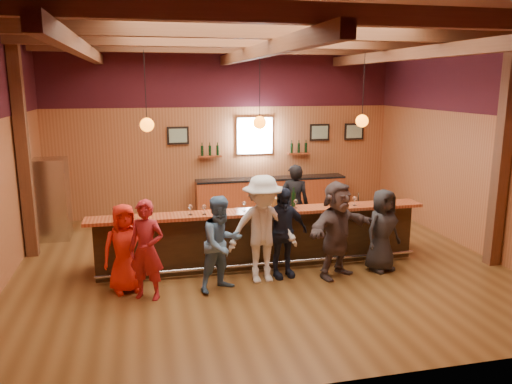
# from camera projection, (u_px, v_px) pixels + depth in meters

# --- Properties ---
(room) EXTENTS (9.04, 9.00, 4.52)m
(room) POSITION_uv_depth(u_px,v_px,m) (259.00, 94.00, 8.98)
(room) COLOR brown
(room) RESTS_ON ground
(bar_counter) EXTENTS (6.30, 1.07, 1.11)m
(bar_counter) POSITION_uv_depth(u_px,v_px,m) (259.00, 235.00, 9.65)
(bar_counter) COLOR black
(bar_counter) RESTS_ON ground
(back_bar_cabinet) EXTENTS (4.00, 0.52, 0.95)m
(back_bar_cabinet) POSITION_uv_depth(u_px,v_px,m) (271.00, 195.00, 13.31)
(back_bar_cabinet) COLOR #95391B
(back_bar_cabinet) RESTS_ON ground
(window) EXTENTS (0.95, 0.09, 0.95)m
(window) POSITION_uv_depth(u_px,v_px,m) (255.00, 136.00, 13.10)
(window) COLOR silver
(window) RESTS_ON room
(framed_pictures) EXTENTS (5.35, 0.05, 0.45)m
(framed_pictures) POSITION_uv_depth(u_px,v_px,m) (286.00, 133.00, 13.27)
(framed_pictures) COLOR black
(framed_pictures) RESTS_ON room
(wine_shelves) EXTENTS (3.00, 0.18, 0.30)m
(wine_shelves) POSITION_uv_depth(u_px,v_px,m) (255.00, 152.00, 13.13)
(wine_shelves) COLOR #95391B
(wine_shelves) RESTS_ON room
(pendant_lights) EXTENTS (4.24, 0.24, 1.37)m
(pendant_lights) POSITION_uv_depth(u_px,v_px,m) (260.00, 122.00, 9.03)
(pendant_lights) COLOR black
(pendant_lights) RESTS_ON room
(stainless_fridge) EXTENTS (0.70, 0.70, 1.80)m
(stainless_fridge) POSITION_uv_depth(u_px,v_px,m) (52.00, 199.00, 11.00)
(stainless_fridge) COLOR silver
(stainless_fridge) RESTS_ON ground
(customer_orange) EXTENTS (0.82, 0.64, 1.49)m
(customer_orange) POSITION_uv_depth(u_px,v_px,m) (125.00, 248.00, 8.20)
(customer_orange) COLOR red
(customer_orange) RESTS_ON ground
(customer_redvest) EXTENTS (0.70, 0.61, 1.62)m
(customer_redvest) POSITION_uv_depth(u_px,v_px,m) (147.00, 250.00, 7.91)
(customer_redvest) COLOR maroon
(customer_redvest) RESTS_ON ground
(customer_denim) EXTENTS (0.98, 0.90, 1.62)m
(customer_denim) POSITION_uv_depth(u_px,v_px,m) (222.00, 244.00, 8.24)
(customer_denim) COLOR #527CA5
(customer_denim) RESTS_ON ground
(customer_white) EXTENTS (1.24, 0.74, 1.89)m
(customer_white) POSITION_uv_depth(u_px,v_px,m) (263.00, 229.00, 8.57)
(customer_white) COLOR silver
(customer_white) RESTS_ON ground
(customer_navy) EXTENTS (1.01, 0.54, 1.63)m
(customer_navy) POSITION_uv_depth(u_px,v_px,m) (282.00, 233.00, 8.81)
(customer_navy) COLOR #191F32
(customer_navy) RESTS_ON ground
(customer_brown) EXTENTS (1.67, 1.21, 1.74)m
(customer_brown) POSITION_uv_depth(u_px,v_px,m) (337.00, 230.00, 8.81)
(customer_brown) COLOR #504140
(customer_brown) RESTS_ON ground
(customer_dark) EXTENTS (0.87, 0.70, 1.54)m
(customer_dark) POSITION_uv_depth(u_px,v_px,m) (382.00, 230.00, 9.13)
(customer_dark) COLOR #232325
(customer_dark) RESTS_ON ground
(bartender) EXTENTS (0.71, 0.55, 1.72)m
(bartender) POSITION_uv_depth(u_px,v_px,m) (294.00, 204.00, 10.74)
(bartender) COLOR black
(bartender) RESTS_ON ground
(ice_bucket) EXTENTS (0.20, 0.20, 0.21)m
(ice_bucket) POSITION_uv_depth(u_px,v_px,m) (276.00, 204.00, 9.25)
(ice_bucket) COLOR brown
(ice_bucket) RESTS_ON bar_counter
(bottle_a) EXTENTS (0.07, 0.07, 0.33)m
(bottle_a) POSITION_uv_depth(u_px,v_px,m) (286.00, 201.00, 9.33)
(bottle_a) COLOR black
(bottle_a) RESTS_ON bar_counter
(bottle_b) EXTENTS (0.08, 0.08, 0.37)m
(bottle_b) POSITION_uv_depth(u_px,v_px,m) (293.00, 199.00, 9.45)
(bottle_b) COLOR black
(bottle_b) RESTS_ON bar_counter
(glass_a) EXTENTS (0.09, 0.09, 0.19)m
(glass_a) POSITION_uv_depth(u_px,v_px,m) (115.00, 210.00, 8.66)
(glass_a) COLOR silver
(glass_a) RESTS_ON bar_counter
(glass_b) EXTENTS (0.09, 0.09, 0.20)m
(glass_b) POSITION_uv_depth(u_px,v_px,m) (144.00, 210.00, 8.62)
(glass_b) COLOR silver
(glass_b) RESTS_ON bar_counter
(glass_c) EXTENTS (0.08, 0.08, 0.18)m
(glass_c) POSITION_uv_depth(u_px,v_px,m) (190.00, 208.00, 8.85)
(glass_c) COLOR silver
(glass_c) RESTS_ON bar_counter
(glass_d) EXTENTS (0.08, 0.08, 0.18)m
(glass_d) POSITION_uv_depth(u_px,v_px,m) (204.00, 207.00, 8.87)
(glass_d) COLOR silver
(glass_d) RESTS_ON bar_counter
(glass_e) EXTENTS (0.08, 0.08, 0.18)m
(glass_e) POSITION_uv_depth(u_px,v_px,m) (244.00, 204.00, 9.13)
(glass_e) COLOR silver
(glass_e) RESTS_ON bar_counter
(glass_f) EXTENTS (0.07, 0.07, 0.17)m
(glass_f) POSITION_uv_depth(u_px,v_px,m) (296.00, 202.00, 9.33)
(glass_f) COLOR silver
(glass_f) RESTS_ON bar_counter
(glass_g) EXTENTS (0.08, 0.08, 0.18)m
(glass_g) POSITION_uv_depth(u_px,v_px,m) (344.00, 198.00, 9.58)
(glass_g) COLOR silver
(glass_g) RESTS_ON bar_counter
(glass_h) EXTENTS (0.08, 0.08, 0.18)m
(glass_h) POSITION_uv_depth(u_px,v_px,m) (355.00, 199.00, 9.52)
(glass_h) COLOR silver
(glass_h) RESTS_ON bar_counter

